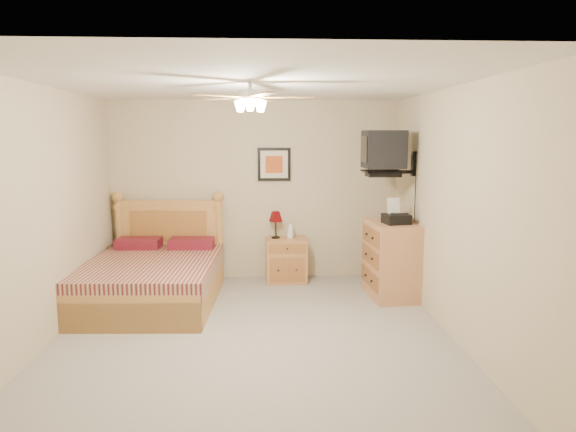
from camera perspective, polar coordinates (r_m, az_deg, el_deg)
The scene contains 17 objects.
floor at distance 5.35m, azimuth -3.88°, elevation -13.25°, with size 4.50×4.50×0.00m, color gray.
ceiling at distance 4.98m, azimuth -4.19°, elevation 14.48°, with size 4.00×4.50×0.04m, color white.
wall_back at distance 7.24m, azimuth -3.69°, elevation 2.83°, with size 4.00×0.04×2.50m, color #C4B491.
wall_front at distance 2.81m, azimuth -4.90°, elevation -6.93°, with size 4.00×0.04×2.50m, color #C4B491.
wall_left at distance 5.43m, azimuth -25.62°, elevation -0.07°, with size 0.04×4.50×2.50m, color #C4B491.
wall_right at distance 5.36m, azimuth 17.89°, elevation 0.27°, with size 0.04×4.50×2.50m, color #C4B491.
bed at distance 6.37m, azimuth -14.96°, elevation -3.93°, with size 1.49×1.96×1.27m, color #C78940, non-canonical shape.
nightstand at distance 7.17m, azimuth -0.19°, elevation -4.91°, with size 0.56×0.42×0.61m, color #B86F3B.
table_lamp at distance 7.12m, azimuth -1.37°, elevation -0.98°, with size 0.20×0.20×0.38m, color #5A0507, non-canonical shape.
lotion_bottle at distance 7.11m, azimuth 0.30°, elevation -1.55°, with size 0.09×0.09×0.24m, color white.
framed_picture at distance 7.19m, azimuth -1.56°, elevation 5.76°, with size 0.46×0.04×0.46m, color black.
dresser at distance 6.60m, azimuth 11.52°, elevation -4.76°, with size 0.56×0.81×0.95m, color #C67D4E.
fax_machine at distance 6.37m, azimuth 11.98°, elevation 0.53°, with size 0.29×0.31×0.31m, color black, non-canonical shape.
magazine_lower at distance 6.73m, azimuth 11.08°, elevation -0.22°, with size 0.21×0.28×0.03m, color #B6AC8F.
magazine_upper at distance 6.75m, azimuth 11.14°, elevation -0.00°, with size 0.20×0.27×0.02m, color gray.
wall_tv at distance 6.51m, azimuth 11.87°, elevation 6.92°, with size 0.56×0.46×0.58m, color black, non-canonical shape.
ceiling_fan at distance 4.76m, azimuth -4.22°, elevation 13.04°, with size 1.14×1.14×0.28m, color white, non-canonical shape.
Camera 1 is at (0.10, -4.95, 2.01)m, focal length 32.00 mm.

